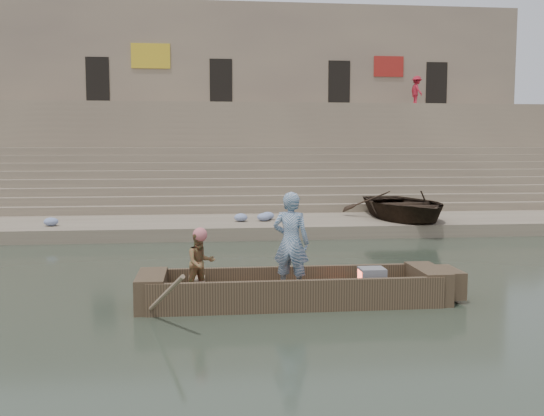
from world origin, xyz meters
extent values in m
plane|color=#263024|center=(0.00, 0.00, 0.00)|extent=(120.00, 120.00, 0.00)
cube|color=gray|center=(0.00, 8.00, 0.20)|extent=(32.00, 4.00, 0.40)
cube|color=gray|center=(0.00, 15.50, 1.40)|extent=(32.00, 3.00, 2.80)
cube|color=gray|center=(0.00, 22.50, 2.60)|extent=(32.00, 3.00, 5.20)
cube|color=gray|center=(0.00, 10.25, 0.35)|extent=(32.00, 0.50, 0.70)
cube|color=gray|center=(0.00, 10.75, 0.50)|extent=(32.00, 0.50, 1.00)
cube|color=gray|center=(0.00, 11.25, 0.65)|extent=(32.00, 0.50, 1.30)
cube|color=gray|center=(0.00, 11.75, 0.80)|extent=(32.00, 0.50, 1.60)
cube|color=gray|center=(0.00, 12.25, 0.95)|extent=(32.00, 0.50, 1.90)
cube|color=gray|center=(0.00, 12.75, 1.10)|extent=(32.00, 0.50, 2.20)
cube|color=gray|center=(0.00, 13.25, 1.25)|extent=(32.00, 0.50, 2.50)
cube|color=gray|center=(0.00, 13.75, 1.40)|extent=(32.00, 0.50, 2.80)
cube|color=gray|center=(0.00, 17.25, 1.55)|extent=(32.00, 0.50, 3.10)
cube|color=gray|center=(0.00, 17.75, 1.70)|extent=(32.00, 0.50, 3.40)
cube|color=gray|center=(0.00, 18.25, 1.85)|extent=(32.00, 0.50, 3.70)
cube|color=gray|center=(0.00, 18.75, 2.00)|extent=(32.00, 0.50, 4.00)
cube|color=gray|center=(0.00, 19.25, 2.15)|extent=(32.00, 0.50, 4.30)
cube|color=gray|center=(0.00, 19.75, 2.30)|extent=(32.00, 0.50, 4.60)
cube|color=gray|center=(0.00, 20.25, 2.45)|extent=(32.00, 0.50, 4.90)
cube|color=gray|center=(0.00, 20.75, 2.60)|extent=(32.00, 0.50, 5.20)
cube|color=gray|center=(0.00, 26.50, 5.60)|extent=(32.00, 5.00, 11.20)
cube|color=black|center=(-9.00, 24.05, 6.60)|extent=(1.30, 0.18, 2.60)
cube|color=black|center=(-2.00, 24.05, 6.60)|extent=(1.30, 0.18, 2.60)
cube|color=black|center=(5.00, 24.05, 6.60)|extent=(1.30, 0.18, 2.60)
cube|color=black|center=(11.00, 24.05, 6.60)|extent=(1.30, 0.18, 2.60)
cube|color=gold|center=(-6.00, 23.98, 8.00)|extent=(2.20, 0.10, 1.40)
cube|color=maroon|center=(8.00, 23.98, 7.60)|extent=(1.80, 0.10, 1.20)
cube|color=brown|center=(-1.46, -1.45, 0.11)|extent=(5.00, 1.30, 0.22)
cube|color=brown|center=(-1.46, -2.07, 0.28)|extent=(5.20, 0.12, 0.56)
cube|color=brown|center=(-1.46, -0.83, 0.28)|extent=(5.20, 0.12, 0.56)
cube|color=brown|center=(-4.01, -1.45, 0.30)|extent=(0.50, 1.30, 0.60)
cube|color=brown|center=(1.09, -1.45, 0.30)|extent=(0.50, 1.30, 0.60)
cube|color=brown|center=(1.49, -1.45, 0.32)|extent=(0.35, 0.90, 0.50)
cube|color=#937A5B|center=(-3.21, -1.45, 0.40)|extent=(0.30, 1.20, 0.08)
cylinder|color=#937A5B|center=(-3.86, -2.35, 0.30)|extent=(1.03, 2.10, 1.36)
sphere|color=#CD6569|center=(-3.14, -1.47, 1.29)|extent=(0.26, 0.26, 0.26)
imported|color=navy|center=(-1.51, -1.52, 1.14)|extent=(0.79, 0.67, 1.83)
imported|color=#267232|center=(-3.14, -1.47, 0.79)|extent=(0.67, 0.61, 1.13)
cube|color=slate|center=(0.02, -1.45, 0.42)|extent=(0.46, 0.42, 0.40)
cube|color=#E5593F|center=(-0.19, -1.45, 0.42)|extent=(0.04, 0.34, 0.32)
imported|color=#2D2116|center=(3.64, 7.58, 0.89)|extent=(3.73, 4.97, 0.98)
imported|color=maroon|center=(9.26, 22.56, 6.05)|extent=(0.76, 1.17, 1.71)
ellipsoid|color=#3F5999|center=(-7.77, 7.14, 0.53)|extent=(0.44, 0.44, 0.26)
ellipsoid|color=#3F5999|center=(-1.10, 7.66, 0.53)|extent=(0.44, 0.44, 0.26)
ellipsoid|color=#3F5999|center=(3.86, 6.68, 0.53)|extent=(0.44, 0.44, 0.26)
ellipsoid|color=#3F5999|center=(-1.86, 7.64, 0.53)|extent=(0.44, 0.44, 0.26)
ellipsoid|color=#3F5999|center=(-0.93, 8.03, 0.53)|extent=(0.44, 0.44, 0.26)
camera|label=1|loc=(-3.06, -12.36, 2.86)|focal=40.59mm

